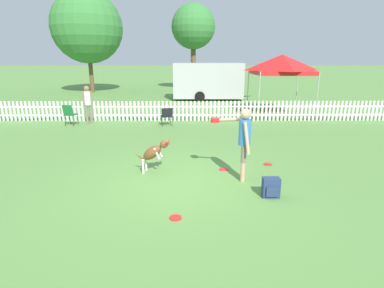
% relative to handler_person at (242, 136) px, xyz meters
% --- Properties ---
extents(ground_plane, '(240.00, 240.00, 0.00)m').
position_rel_handler_person_xyz_m(ground_plane, '(-1.54, -0.16, -1.10)').
color(ground_plane, '#5B8C42').
extents(handler_person, '(0.94, 0.83, 1.74)m').
position_rel_handler_person_xyz_m(handler_person, '(0.00, 0.00, 0.00)').
color(handler_person, tan).
rests_on(handler_person, ground_plane).
extents(leaping_dog, '(0.98, 0.43, 0.93)m').
position_rel_handler_person_xyz_m(leaping_dog, '(-2.15, 0.47, -0.54)').
color(leaping_dog, brown).
rests_on(leaping_dog, ground_plane).
extents(frisbee_near_handler, '(0.23, 0.23, 0.02)m').
position_rel_handler_person_xyz_m(frisbee_near_handler, '(-1.50, -1.82, -1.09)').
color(frisbee_near_handler, red).
rests_on(frisbee_near_handler, ground_plane).
extents(frisbee_near_dog, '(0.23, 0.23, 0.02)m').
position_rel_handler_person_xyz_m(frisbee_near_dog, '(0.94, 1.04, -1.09)').
color(frisbee_near_dog, red).
rests_on(frisbee_near_dog, ground_plane).
extents(frisbee_midfield, '(0.23, 0.23, 0.02)m').
position_rel_handler_person_xyz_m(frisbee_midfield, '(-0.34, 0.66, -1.09)').
color(frisbee_midfield, red).
rests_on(frisbee_midfield, ground_plane).
extents(backpack_on_grass, '(0.36, 0.25, 0.43)m').
position_rel_handler_person_xyz_m(backpack_on_grass, '(0.48, -0.96, -0.89)').
color(backpack_on_grass, navy).
rests_on(backpack_on_grass, ground_plane).
extents(picket_fence, '(25.58, 0.04, 0.93)m').
position_rel_handler_person_xyz_m(picket_fence, '(-1.54, 7.13, -0.64)').
color(picket_fence, white).
rests_on(picket_fence, ground_plane).
extents(folding_chair_blue_left, '(0.54, 0.55, 0.93)m').
position_rel_handler_person_xyz_m(folding_chair_blue_left, '(-6.42, 6.09, -0.54)').
color(folding_chair_blue_left, '#333338').
rests_on(folding_chair_blue_left, ground_plane).
extents(folding_chair_center, '(0.57, 0.58, 0.80)m').
position_rel_handler_person_xyz_m(folding_chair_center, '(-2.21, 6.06, -0.63)').
color(folding_chair_center, '#333338').
rests_on(folding_chair_center, ground_plane).
extents(canopy_tent_main, '(2.84, 2.84, 3.04)m').
position_rel_handler_person_xyz_m(canopy_tent_main, '(3.51, 8.98, 1.43)').
color(canopy_tent_main, '#B2B2B2').
rests_on(canopy_tent_main, ground_plane).
extents(spectator_standing, '(0.39, 0.27, 1.70)m').
position_rel_handler_person_xyz_m(spectator_standing, '(-5.70, 6.42, -0.07)').
color(spectator_standing, '#7A705B').
rests_on(spectator_standing, ground_plane).
extents(equipment_trailer, '(5.61, 2.25, 2.53)m').
position_rel_handler_person_xyz_m(equipment_trailer, '(0.10, 14.70, 0.23)').
color(equipment_trailer, '#B7B7B7').
rests_on(equipment_trailer, ground_plane).
extents(tree_left_grove, '(5.75, 5.75, 8.15)m').
position_rel_handler_person_xyz_m(tree_left_grove, '(-9.57, 19.47, 4.16)').
color(tree_left_grove, brown).
rests_on(tree_left_grove, ground_plane).
extents(tree_right_grove, '(3.89, 3.89, 7.50)m').
position_rel_handler_person_xyz_m(tree_right_grove, '(-0.83, 21.57, 4.39)').
color(tree_right_grove, brown).
rests_on(tree_right_grove, ground_plane).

